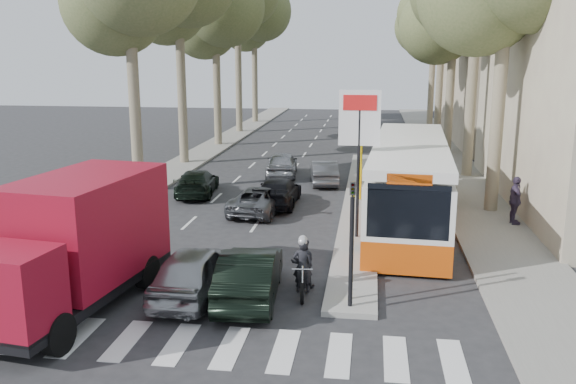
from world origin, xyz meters
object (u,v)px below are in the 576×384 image
(silver_hatchback, at_px, (194,271))
(city_bus, at_px, (409,181))
(motorcycle, at_px, (303,266))
(red_truck, at_px, (74,242))
(dark_hatchback, at_px, (250,274))

(silver_hatchback, relative_size, city_bus, 0.33)
(motorcycle, bearing_deg, city_bus, 60.66)
(silver_hatchback, relative_size, red_truck, 0.62)
(dark_hatchback, distance_m, motorcycle, 1.62)
(dark_hatchback, bearing_deg, motorcycle, -155.58)
(city_bus, height_order, motorcycle, city_bus)
(red_truck, height_order, city_bus, red_truck)
(dark_hatchback, relative_size, city_bus, 0.34)
(silver_hatchback, xyz_separation_m, city_bus, (6.52, 8.67, 1.06))
(dark_hatchback, bearing_deg, red_truck, 11.41)
(silver_hatchback, distance_m, red_truck, 3.40)
(dark_hatchback, bearing_deg, city_bus, -123.70)
(red_truck, bearing_deg, motorcycle, 26.66)
(red_truck, xyz_separation_m, city_bus, (9.44, 9.95, -0.09))
(silver_hatchback, relative_size, motorcycle, 2.17)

